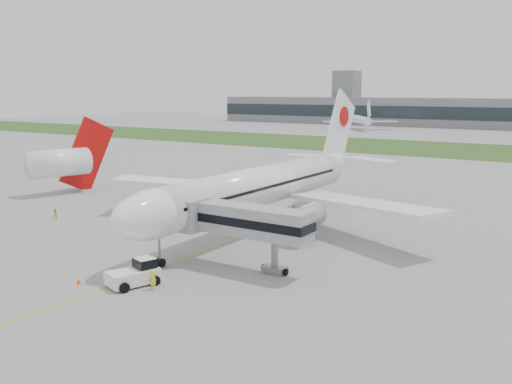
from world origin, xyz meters
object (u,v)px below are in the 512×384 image
Objects in this scene: airliner at (264,185)px; pushback_tug at (136,273)px; jet_bridge at (239,220)px; ground_crew_near at (153,280)px; neighbor_aircraft at (63,162)px.

airliner is 10.44× the size of pushback_tug.
jet_bridge is 7.64× the size of ground_crew_near.
airliner is at bearing 114.41° from jet_bridge.
airliner reaches higher than pushback_tug.
jet_bridge reaches higher than ground_crew_near.
neighbor_aircraft is at bearing -35.27° from ground_crew_near.
ground_crew_near is 54.67m from neighbor_aircraft.
neighbor_aircraft reaches higher than ground_crew_near.
jet_bridge is at bearing -111.72° from ground_crew_near.
neighbor_aircraft reaches higher than pushback_tug.
ground_crew_near is at bearing -16.79° from neighbor_aircraft.
neighbor_aircraft reaches higher than jet_bridge.
airliner reaches higher than jet_bridge.
jet_bridge is at bearing 78.57° from pushback_tug.
pushback_tug is 0.30× the size of neighbor_aircraft.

